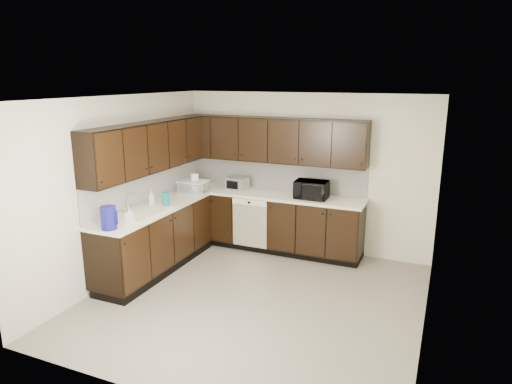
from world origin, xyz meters
TOP-DOWN VIEW (x-y plane):
  - floor at (0.00, 0.00)m, footprint 4.00×4.00m
  - ceiling at (0.00, 0.00)m, footprint 4.00×4.00m
  - wall_back at (0.00, 2.00)m, footprint 4.00×0.02m
  - wall_left at (-2.00, 0.00)m, footprint 0.02×4.00m
  - wall_right at (2.00, 0.00)m, footprint 0.02×4.00m
  - wall_front at (0.00, -2.00)m, footprint 4.00×0.02m
  - lower_cabinets at (-1.01, 1.11)m, footprint 3.00×2.80m
  - countertop at (-1.01, 1.11)m, footprint 3.03×2.83m
  - backsplash at (-1.22, 1.32)m, footprint 3.00×2.80m
  - upper_cabinets at (-1.10, 1.20)m, footprint 3.00×2.80m
  - dishwasher at (-0.70, 1.41)m, footprint 0.58×0.04m
  - sink at (-1.68, -0.01)m, footprint 0.54×0.82m
  - microwave at (0.22, 1.65)m, footprint 0.50×0.35m
  - soap_bottle_a at (-1.56, -0.40)m, footprint 0.10×0.11m
  - soap_bottle_b at (-1.78, 0.38)m, footprint 0.11×0.11m
  - toaster_oven at (-1.05, 1.71)m, footprint 0.36×0.29m
  - storage_bin at (-1.66, 1.33)m, footprint 0.49×0.41m
  - blue_pitcher at (-1.62, -0.70)m, footprint 0.24×0.24m
  - teal_tumbler at (-1.55, 0.39)m, footprint 0.12×0.12m
  - paper_towel_roll at (-1.64, 1.35)m, footprint 0.16×0.16m

SIDE VIEW (x-z plane):
  - floor at x=0.00m, z-range 0.00..0.00m
  - lower_cabinets at x=-1.01m, z-range -0.04..0.86m
  - dishwasher at x=-0.70m, z-range 0.16..0.94m
  - sink at x=-1.68m, z-range 0.67..1.09m
  - countertop at x=-1.01m, z-range 0.90..0.94m
  - storage_bin at x=-1.66m, z-range 0.94..1.11m
  - soap_bottle_a at x=-1.56m, z-range 0.94..1.14m
  - toaster_oven at x=-1.05m, z-range 0.94..1.14m
  - teal_tumbler at x=-1.55m, z-range 0.94..1.15m
  - soap_bottle_b at x=-1.78m, z-range 0.94..1.18m
  - microwave at x=0.22m, z-range 0.94..1.21m
  - blue_pitcher at x=-1.62m, z-range 0.94..1.23m
  - paper_towel_roll at x=-1.64m, z-range 0.94..1.23m
  - backsplash at x=-1.22m, z-range 0.94..1.42m
  - wall_back at x=0.00m, z-range 0.00..2.50m
  - wall_left at x=-2.00m, z-range 0.00..2.50m
  - wall_right at x=2.00m, z-range 0.00..2.50m
  - wall_front at x=0.00m, z-range 0.00..2.50m
  - upper_cabinets at x=-1.10m, z-range 1.42..2.12m
  - ceiling at x=0.00m, z-range 2.50..2.50m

